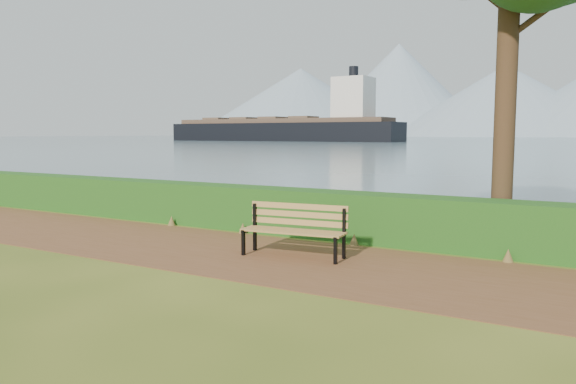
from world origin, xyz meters
The scene contains 5 objects.
ground centered at (0.00, 0.00, 0.00)m, with size 140.00×140.00×0.00m, color #3C4F16.
path centered at (0.00, 0.30, 0.01)m, with size 40.00×3.40×0.01m, color brown.
hedge centered at (0.00, 2.60, 0.50)m, with size 32.00×0.85×1.00m, color #164E16.
bench centered at (1.06, 0.61, 0.55)m, with size 1.95×0.77×0.95m.
cargo_ship centered at (-73.09, 127.26, 3.17)m, with size 70.30×12.64×21.27m.
Camera 1 is at (6.02, -8.14, 2.24)m, focal length 35.00 mm.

